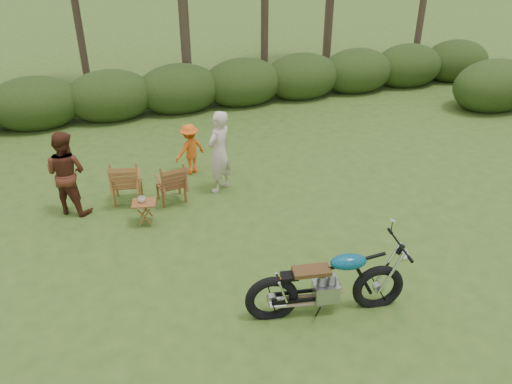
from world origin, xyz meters
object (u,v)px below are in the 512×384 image
object	(u,v)px
side_table	(145,213)
adult_a	(221,189)
lawn_chair_right	(172,200)
lawn_chair_left	(129,200)
child	(192,172)
adult_b	(74,210)
motorcycle	(324,310)
cup	(142,199)

from	to	relation	value
side_table	adult_a	size ratio (longest dim) A/B	0.27
lawn_chair_right	lawn_chair_left	bearing A→B (deg)	-26.30
adult_a	child	distance (m)	1.08
lawn_chair_right	adult_b	xyz separation A→B (m)	(-1.92, 0.26, 0.00)
lawn_chair_right	child	bearing A→B (deg)	-127.25
motorcycle	adult_a	size ratio (longest dim) A/B	1.27
adult_b	lawn_chair_left	bearing A→B (deg)	-142.26
side_table	lawn_chair_right	bearing A→B (deg)	48.27
lawn_chair_left	cup	size ratio (longest dim) A/B	6.96
lawn_chair_right	child	world-z (taller)	child
child	adult_b	bearing A→B (deg)	-5.45
adult_a	lawn_chair_left	bearing A→B (deg)	-42.43
motorcycle	child	size ratio (longest dim) A/B	1.92
lawn_chair_left	child	world-z (taller)	child
side_table	lawn_chair_left	bearing A→B (deg)	101.21
lawn_chair_left	child	bearing A→B (deg)	-138.99
lawn_chair_right	lawn_chair_left	xyz separation A→B (m)	(-0.83, 0.30, 0.00)
lawn_chair_left	cup	bearing A→B (deg)	111.44
adult_b	child	bearing A→B (deg)	-125.69
motorcycle	lawn_chair_left	distance (m)	4.89
motorcycle	child	distance (m)	5.21
motorcycle	cup	world-z (taller)	motorcycle
motorcycle	adult_b	distance (m)	5.46
lawn_chair_left	side_table	distance (m)	1.05
motorcycle	lawn_chair_right	world-z (taller)	motorcycle
side_table	cup	size ratio (longest dim) A/B	3.53
cup	adult_b	distance (m)	1.66
motorcycle	cup	xyz separation A→B (m)	(-2.15, 3.32, 0.52)
lawn_chair_right	motorcycle	bearing A→B (deg)	103.68
motorcycle	lawn_chair_left	xyz separation A→B (m)	(-2.32, 4.30, 0.00)
motorcycle	cup	distance (m)	3.99
motorcycle	child	xyz separation A→B (m)	(-0.82, 5.14, 0.00)
side_table	child	world-z (taller)	child
cup	adult_b	world-z (taller)	adult_b
lawn_chair_right	lawn_chair_left	distance (m)	0.88
child	cup	bearing A→B (deg)	29.66
child	lawn_chair_right	bearing A→B (deg)	35.27
side_table	adult_b	xyz separation A→B (m)	(-1.29, 0.97, -0.23)
adult_a	adult_b	xyz separation A→B (m)	(-3.00, 0.13, 0.00)
adult_a	child	size ratio (longest dim) A/B	1.51
adult_a	side_table	bearing A→B (deg)	-11.24
side_table	adult_a	distance (m)	1.92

